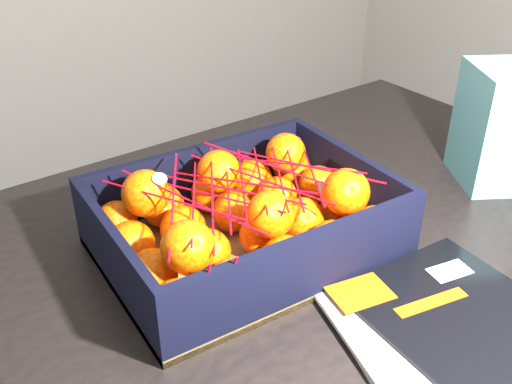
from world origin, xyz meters
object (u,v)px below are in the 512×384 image
table (298,285)px  magazine_stack (455,338)px  produce_crate (245,230)px  retail_carton (493,126)px

table → magazine_stack: (0.02, -0.28, 0.11)m
magazine_stack → produce_crate: 0.31m
produce_crate → retail_carton: retail_carton is taller
table → magazine_stack: size_ratio=3.84×
magazine_stack → retail_carton: 0.44m
retail_carton → table: bearing=-157.2°
magazine_stack → retail_carton: size_ratio=1.63×
magazine_stack → produce_crate: produce_crate is taller
magazine_stack → retail_carton: retail_carton is taller
table → produce_crate: (-0.09, 0.01, 0.13)m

